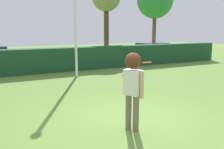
# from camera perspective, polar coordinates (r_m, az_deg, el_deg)

# --- Properties ---
(ground_plane) EXTENTS (60.00, 60.00, 0.00)m
(ground_plane) POSITION_cam_1_polar(r_m,az_deg,el_deg) (6.36, 5.35, -10.95)
(ground_plane) COLOR olive
(person) EXTENTS (0.62, 0.77, 1.80)m
(person) POSITION_cam_1_polar(r_m,az_deg,el_deg) (5.59, 4.83, -1.41)
(person) COLOR #6E6252
(person) RESTS_ON ground
(frisbee) EXTENTS (0.23, 0.23, 0.06)m
(frisbee) POSITION_cam_1_polar(r_m,az_deg,el_deg) (6.06, 8.04, 2.78)
(frisbee) COLOR orange
(lamppost) EXTENTS (0.24, 0.24, 5.26)m
(lamppost) POSITION_cam_1_polar(r_m,az_deg,el_deg) (12.18, -8.48, 13.27)
(lamppost) COLOR silver
(lamppost) RESTS_ON ground
(hedge_row) EXTENTS (24.12, 0.90, 1.30)m
(hedge_row) POSITION_cam_1_polar(r_m,az_deg,el_deg) (13.92, -13.99, 3.24)
(hedge_row) COLOR #1B4729
(hedge_row) RESTS_ON ground
(parked_car_green) EXTENTS (4.31, 2.04, 1.25)m
(parked_car_green) POSITION_cam_1_polar(r_m,az_deg,el_deg) (19.93, 9.27, 5.61)
(parked_car_green) COLOR #1E6633
(parked_car_green) RESTS_ON ground
(oak_tree) EXTENTS (4.04, 4.04, 7.51)m
(oak_tree) POSITION_cam_1_polar(r_m,az_deg,el_deg) (29.31, 9.89, 16.43)
(oak_tree) COLOR brown
(oak_tree) RESTS_ON ground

